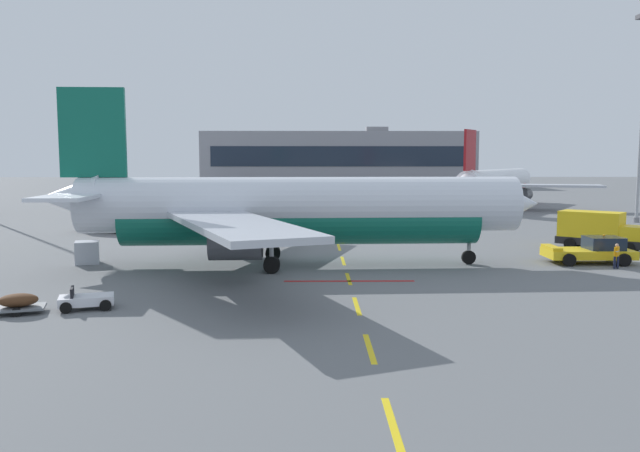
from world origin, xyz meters
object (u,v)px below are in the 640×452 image
(pushback_tug, at_px, (591,251))
(ground_power_truck, at_px, (601,230))
(ground_crew_worker, at_px, (617,254))
(airliner_foreground, at_px, (292,210))
(uld_cargo_container, at_px, (87,252))
(airliner_mid_left, at_px, (496,183))
(fuel_service_truck, at_px, (106,216))

(pushback_tug, relative_size, ground_power_truck, 0.87)
(ground_crew_worker, bearing_deg, pushback_tug, 105.98)
(airliner_foreground, height_order, pushback_tug, airliner_foreground)
(airliner_foreground, distance_m, uld_cargo_container, 15.08)
(airliner_mid_left, distance_m, uld_cargo_container, 69.28)
(airliner_foreground, xyz_separation_m, fuel_service_truck, (-19.64, 21.02, -2.30))
(ground_crew_worker, bearing_deg, airliner_mid_left, 82.13)
(pushback_tug, relative_size, ground_crew_worker, 3.49)
(ground_power_truck, bearing_deg, uld_cargo_container, -171.19)
(ground_power_truck, height_order, uld_cargo_container, ground_power_truck)
(airliner_foreground, relative_size, uld_cargo_container, 17.53)
(fuel_service_truck, bearing_deg, airliner_foreground, -46.95)
(airliner_foreground, distance_m, pushback_tug, 21.64)
(airliner_foreground, bearing_deg, fuel_service_truck, 133.05)
(fuel_service_truck, relative_size, ground_power_truck, 1.05)
(pushback_tug, height_order, ground_power_truck, ground_power_truck)
(ground_power_truck, xyz_separation_m, ground_crew_worker, (-2.83, -8.72, -0.66))
(airliner_foreground, bearing_deg, pushback_tug, 2.53)
(fuel_service_truck, bearing_deg, airliner_mid_left, 33.90)
(airliner_mid_left, bearing_deg, airliner_foreground, -118.76)
(uld_cargo_container, bearing_deg, pushback_tug, -0.36)
(pushback_tug, xyz_separation_m, ground_power_truck, (3.50, 6.36, 0.74))
(uld_cargo_container, bearing_deg, fuel_service_truck, 103.97)
(fuel_service_truck, relative_size, ground_crew_worker, 4.24)
(ground_crew_worker, xyz_separation_m, uld_cargo_container, (-36.78, 2.58, -0.19))
(airliner_mid_left, xyz_separation_m, ground_power_truck, (-4.86, -46.91, -2.04))
(uld_cargo_container, bearing_deg, ground_crew_worker, -4.02)
(fuel_service_truck, distance_m, ground_crew_worker, 47.37)
(pushback_tug, height_order, fuel_service_truck, fuel_service_truck)
(airliner_foreground, xyz_separation_m, airliner_mid_left, (29.76, 54.22, -0.26))
(airliner_foreground, distance_m, airliner_mid_left, 61.85)
(ground_power_truck, relative_size, uld_cargo_container, 3.50)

